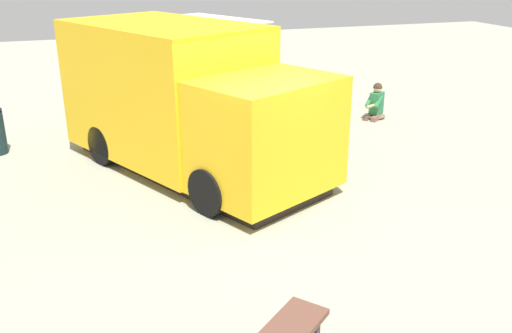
{
  "coord_description": "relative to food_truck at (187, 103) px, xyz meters",
  "views": [
    {
      "loc": [
        -2.66,
        -7.56,
        3.71
      ],
      "look_at": [
        -0.16,
        -0.13,
        0.7
      ],
      "focal_mm": 39.09,
      "sensor_mm": 36.0,
      "label": 1
    }
  ],
  "objects": [
    {
      "name": "food_truck",
      "position": [
        0.0,
        0.0,
        0.0
      ],
      "size": [
        4.26,
        5.66,
        2.57
      ],
      "color": "yellow",
      "rests_on": "ground_plane"
    },
    {
      "name": "person_customer",
      "position": [
        4.92,
        1.82,
        -0.88
      ],
      "size": [
        0.75,
        0.68,
        0.86
      ],
      "color": "#7D5A4C",
      "rests_on": "ground_plane"
    },
    {
      "name": "ground_plane",
      "position": [
        0.75,
        -1.95,
        -1.22
      ],
      "size": [
        40.0,
        40.0,
        0.0
      ],
      "primitive_type": "plane",
      "color": "#A1A28C"
    }
  ]
}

